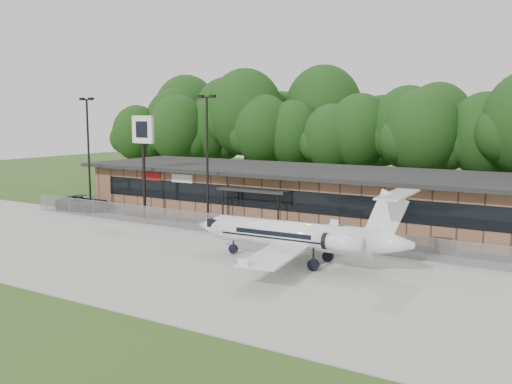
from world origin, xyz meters
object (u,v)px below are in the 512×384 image
Objects in this scene: business_jet at (301,237)px; pole_sign at (143,140)px; terminal at (309,194)px; suv at (84,203)px.

pole_sign is at bearing 158.26° from business_jet.
terminal is 7.74× the size of suv.
terminal is at bearing -76.66° from suv.
business_jet is 19.63m from pole_sign.
terminal is at bearing 112.12° from business_jet.
pole_sign reaches higher than suv.
pole_sign is (-11.79, -7.14, 4.46)m from terminal.
business_jet reaches higher than terminal.
terminal reaches higher than suv.
terminal is 20.73m from suv.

